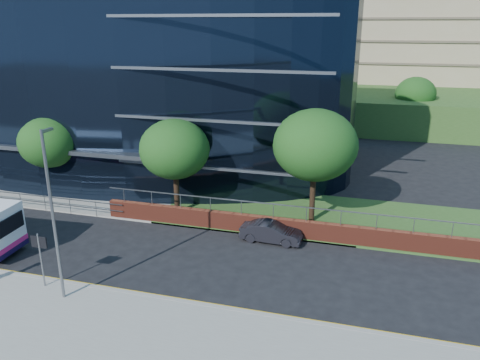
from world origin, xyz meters
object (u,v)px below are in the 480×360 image
(tree_far_b, at_px, (49,142))
(tree_dist_e, at_px, (415,94))
(street_sign, at_px, (40,249))
(tree_far_d, at_px, (315,145))
(streetlight_east, at_px, (53,212))
(tree_far_c, at_px, (175,149))
(parked_car, at_px, (271,232))

(tree_far_b, distance_m, tree_dist_e, 40.74)
(street_sign, xyz_separation_m, tree_far_d, (11.50, 11.59, 3.04))
(street_sign, height_order, streetlight_east, streetlight_east)
(tree_far_c, bearing_deg, parked_car, -19.49)
(tree_far_b, height_order, tree_far_c, tree_far_c)
(street_sign, xyz_separation_m, streetlight_east, (1.50, -0.59, 2.29))
(tree_far_c, height_order, streetlight_east, streetlight_east)
(tree_far_c, xyz_separation_m, tree_far_d, (9.00, 1.00, 0.65))
(tree_dist_e, distance_m, parked_car, 35.16)
(parked_car, bearing_deg, tree_dist_e, -14.17)
(tree_far_b, xyz_separation_m, streetlight_east, (9.00, -11.67, 0.23))
(street_sign, bearing_deg, parked_car, 40.22)
(street_sign, bearing_deg, tree_far_b, 124.08)
(street_sign, relative_size, tree_far_b, 0.46)
(tree_dist_e, relative_size, streetlight_east, 0.81)
(tree_far_c, distance_m, streetlight_east, 11.22)
(street_sign, bearing_deg, streetlight_east, -21.36)
(street_sign, relative_size, tree_far_c, 0.43)
(tree_dist_e, bearing_deg, tree_far_d, -104.93)
(tree_far_c, height_order, tree_far_d, tree_far_d)
(street_sign, bearing_deg, tree_dist_e, 64.88)
(tree_dist_e, bearing_deg, parked_car, -106.52)
(tree_far_c, bearing_deg, tree_dist_e, 61.26)
(tree_far_d, distance_m, tree_dist_e, 31.06)
(tree_far_c, bearing_deg, tree_far_b, 177.14)
(tree_far_b, height_order, tree_dist_e, tree_dist_e)
(tree_dist_e, bearing_deg, streetlight_east, -113.11)
(tree_far_c, bearing_deg, street_sign, -103.29)
(tree_far_b, relative_size, tree_dist_e, 0.93)
(streetlight_east, bearing_deg, street_sign, 158.64)
(streetlight_east, bearing_deg, tree_far_d, 50.60)
(parked_car, bearing_deg, streetlight_east, 139.44)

